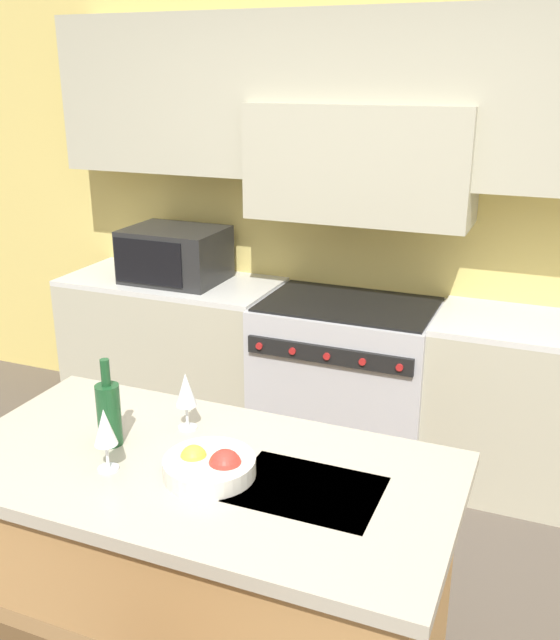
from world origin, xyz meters
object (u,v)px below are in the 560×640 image
Objects in this scene: wine_glass_far at (186,391)px; fruit_bowl at (211,466)px; wine_bottle at (109,412)px; wine_glass_near at (105,429)px; microwave at (175,255)px; range_stove at (346,381)px.

wine_glass_far is 0.73× the size of fruit_bowl.
wine_glass_far reaches higher than fruit_bowl.
fruit_bowl is at bearing -47.87° from wine_glass_far.
fruit_bowl is (0.41, -0.05, -0.08)m from wine_bottle.
wine_glass_far is at bearing 74.04° from wine_glass_near.
microwave is 1.86m from wine_glass_far.
range_stove is at bearing 93.47° from fruit_bowl.
range_stove is 1.88m from wine_bottle.
range_stove is 2.01m from wine_glass_near.
wine_glass_far is at bearing -58.57° from microwave.
microwave is 2.11m from wine_glass_near.
wine_glass_near is 0.73× the size of fruit_bowl.
microwave is at bearing 179.01° from range_stove.
wine_glass_near and wine_glass_far have the same top height.
microwave is 1.95m from wine_bottle.
microwave reaches higher than wine_bottle.
microwave is 1.82× the size of wine_bottle.
microwave is at bearing 121.43° from wine_glass_far.
range_stove is at bearing -0.99° from microwave.
wine_glass_near reaches higher than fruit_bowl.
wine_bottle is 1.46× the size of wine_glass_near.
wine_bottle is at bearing -99.54° from range_stove.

